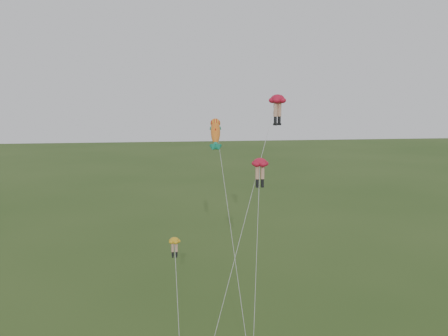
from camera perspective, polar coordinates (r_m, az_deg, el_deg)
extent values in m
ellipsoid|color=red|center=(42.89, 6.15, 7.87)|extent=(2.11, 2.11, 0.77)
cylinder|color=tan|center=(42.76, 5.90, 6.65)|extent=(0.34, 0.34, 1.17)
cylinder|color=black|center=(42.80, 5.88, 5.48)|extent=(0.27, 0.27, 0.59)
cube|color=black|center=(42.83, 5.87, 4.98)|extent=(0.34, 0.39, 0.17)
cylinder|color=tan|center=(43.08, 6.35, 6.67)|extent=(0.34, 0.34, 1.17)
cylinder|color=black|center=(43.13, 6.33, 5.50)|extent=(0.27, 0.27, 0.59)
cube|color=black|center=(43.16, 6.32, 5.00)|extent=(0.34, 0.39, 0.17)
cylinder|color=silver|center=(38.93, 2.46, -5.72)|extent=(6.96, 9.39, 18.88)
ellipsoid|color=red|center=(39.32, 4.14, 0.67)|extent=(1.48, 1.48, 0.69)
cylinder|color=tan|center=(39.39, 3.83, -0.51)|extent=(0.31, 0.31, 1.05)
cylinder|color=black|center=(39.53, 3.82, -1.64)|extent=(0.24, 0.24, 0.53)
cube|color=black|center=(39.60, 3.81, -2.12)|extent=(0.20, 0.32, 0.15)
cylinder|color=tan|center=(39.50, 4.42, -0.49)|extent=(0.31, 0.31, 1.05)
cylinder|color=black|center=(39.64, 4.40, -1.62)|extent=(0.24, 0.24, 0.53)
cube|color=black|center=(39.71, 4.40, -2.10)|extent=(0.20, 0.32, 0.15)
cylinder|color=silver|center=(37.42, 3.73, -10.27)|extent=(1.76, 7.03, 13.98)
ellipsoid|color=gold|center=(36.98, -5.69, -8.22)|extent=(0.91, 0.91, 0.45)
cylinder|color=tan|center=(37.14, -5.89, -8.99)|extent=(0.20, 0.20, 0.68)
cylinder|color=black|center=(37.31, -5.88, -9.74)|extent=(0.15, 0.15, 0.34)
cube|color=black|center=(37.38, -5.87, -10.06)|extent=(0.11, 0.20, 0.10)
cylinder|color=tan|center=(37.14, -5.47, -8.99)|extent=(0.20, 0.20, 0.68)
cylinder|color=black|center=(37.31, -5.46, -9.73)|extent=(0.15, 0.15, 0.34)
cube|color=black|center=(37.38, -5.45, -10.05)|extent=(0.11, 0.20, 0.10)
cylinder|color=silver|center=(35.85, -5.29, -15.81)|extent=(0.27, 5.62, 8.64)
ellipsoid|color=yellow|center=(41.98, -0.98, 4.23)|extent=(1.12, 2.55, 2.56)
sphere|color=yellow|center=(41.98, -0.98, 4.23)|extent=(1.01, 1.35, 1.27)
cone|color=#148665|center=(41.98, -0.98, 4.23)|extent=(0.81, 1.27, 1.19)
cone|color=#148665|center=(41.98, -0.98, 4.23)|extent=(0.81, 1.27, 1.19)
cone|color=#148665|center=(41.98, -0.98, 4.23)|extent=(0.46, 0.71, 0.67)
cone|color=#148665|center=(41.98, -0.98, 4.23)|extent=(0.46, 0.71, 0.67)
cone|color=red|center=(41.98, -0.98, 4.23)|extent=(0.50, 0.70, 0.66)
cylinder|color=silver|center=(38.84, 0.84, -8.08)|extent=(1.46, 9.72, 15.83)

